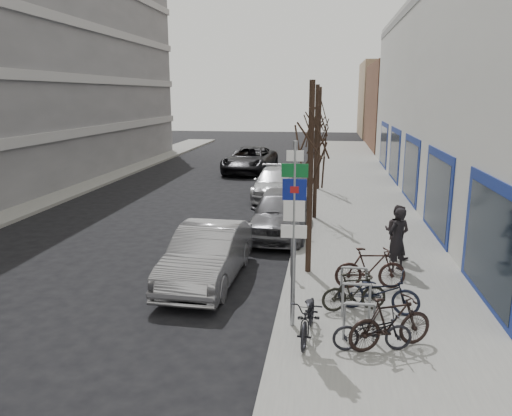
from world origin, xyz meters
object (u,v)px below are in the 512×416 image
(bike_rack, at_px, (356,296))
(pedestrian_far, at_px, (397,231))
(parked_car_back, at_px, (275,183))
(lane_car, at_px, (250,160))
(tree_far, at_px, (320,114))
(parked_car_front, at_px, (207,254))
(meter_mid, at_px, (302,207))
(meter_front, at_px, (291,250))
(pedestrian_near, at_px, (397,240))
(meter_back, at_px, (308,182))
(parked_car_mid, at_px, (280,212))
(tree_mid, at_px, (317,121))
(highway_sign_pole, at_px, (294,224))
(bike_mid_curb, at_px, (378,288))
(bike_far_curb, at_px, (372,327))
(tree_near, at_px, (311,133))
(bike_mid_inner, at_px, (354,292))
(bike_near_left, at_px, (309,313))
(bike_far_inner, at_px, (370,268))
(bike_near_right, at_px, (391,322))

(bike_rack, relative_size, pedestrian_far, 1.32)
(parked_car_back, relative_size, lane_car, 0.82)
(lane_car, bearing_deg, parked_car_back, -67.24)
(tree_far, xyz_separation_m, parked_car_front, (-2.76, -13.81, -3.32))
(tree_far, bearing_deg, meter_mid, -93.22)
(bike_rack, distance_m, parked_car_back, 14.36)
(parked_car_front, relative_size, parked_car_back, 0.95)
(meter_front, xyz_separation_m, pedestrian_far, (3.10, 2.10, 0.09))
(parked_car_back, height_order, pedestrian_near, pedestrian_near)
(meter_back, height_order, pedestrian_near, pedestrian_near)
(parked_car_mid, relative_size, parked_car_back, 1.01)
(tree_mid, bearing_deg, highway_sign_pole, -91.14)
(bike_mid_curb, bearing_deg, bike_far_curb, -176.30)
(tree_near, xyz_separation_m, bike_far_curb, (1.44, -4.37, -3.47))
(bike_mid_inner, bearing_deg, lane_car, -0.06)
(tree_near, bearing_deg, bike_rack, -67.52)
(bike_mid_curb, bearing_deg, bike_near_left, 146.67)
(parked_car_back, bearing_deg, tree_mid, -66.31)
(bike_far_inner, bearing_deg, pedestrian_far, -28.98)
(bike_near_right, bearing_deg, lane_car, -9.58)
(parked_car_back, relative_size, pedestrian_near, 2.69)
(highway_sign_pole, xyz_separation_m, tree_far, (0.20, 16.51, 1.65))
(highway_sign_pole, height_order, meter_mid, highway_sign_pole)
(bike_far_curb, distance_m, bike_far_inner, 3.29)
(bike_far_curb, distance_m, lane_car, 24.30)
(meter_mid, xyz_separation_m, bike_near_right, (2.24, -9.25, -0.20))
(bike_rack, xyz_separation_m, pedestrian_near, (1.30, 3.30, 0.42))
(bike_mid_curb, distance_m, bike_mid_inner, 0.56)
(pedestrian_far, bearing_deg, highway_sign_pole, 90.56)
(meter_front, bearing_deg, lane_car, 102.10)
(bike_mid_inner, distance_m, parked_car_front, 4.30)
(parked_car_front, bearing_deg, highway_sign_pole, -44.51)
(tree_far, distance_m, bike_mid_inner, 15.97)
(lane_car, xyz_separation_m, pedestrian_far, (7.31, -17.55, 0.15))
(bike_far_curb, bearing_deg, meter_front, 16.03)
(bike_near_left, bearing_deg, bike_mid_inner, 60.69)
(pedestrian_near, bearing_deg, bike_mid_inner, 22.78)
(bike_near_right, distance_m, pedestrian_far, 5.92)
(parked_car_mid, bearing_deg, parked_car_back, 98.88)
(parked_car_back, bearing_deg, parked_car_front, -94.43)
(bike_near_right, xyz_separation_m, lane_car, (-6.46, 23.40, 0.14))
(tree_near, bearing_deg, pedestrian_near, 9.00)
(parked_car_mid, distance_m, pedestrian_near, 5.33)
(bike_mid_inner, bearing_deg, tree_far, -10.80)
(bike_far_inner, height_order, pedestrian_far, pedestrian_far)
(tree_mid, height_order, meter_back, tree_mid)
(highway_sign_pole, bearing_deg, bike_near_left, -53.89)
(bike_near_left, xyz_separation_m, pedestrian_near, (2.33, 4.42, 0.38))
(meter_mid, height_order, bike_far_curb, meter_mid)
(tree_near, bearing_deg, bike_far_curb, -71.79)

